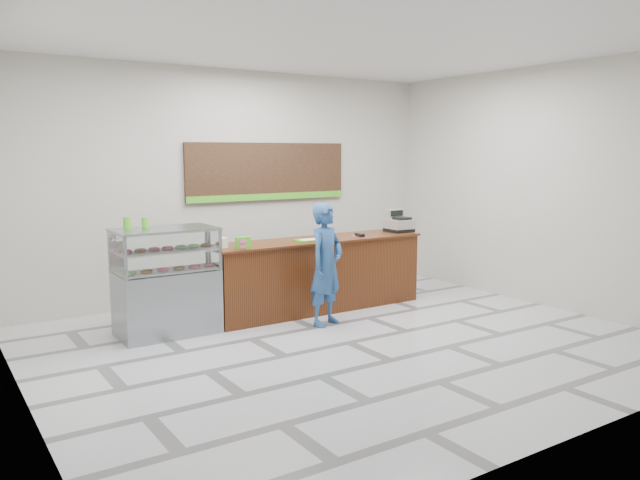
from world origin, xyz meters
TOP-DOWN VIEW (x-y plane):
  - floor at (0.00, 0.00)m, footprint 7.00×7.00m
  - back_wall at (0.00, 3.00)m, footprint 7.00×0.00m
  - ceiling at (0.00, 0.00)m, footprint 7.00×7.00m
  - sales_counter at (0.55, 1.55)m, footprint 3.26×0.76m
  - display_case at (-1.67, 1.55)m, footprint 1.22×0.72m
  - menu_board at (0.55, 2.96)m, footprint 2.80×0.06m
  - cash_register at (2.05, 1.53)m, footprint 0.37×0.38m
  - card_terminal at (1.22, 1.43)m, footprint 0.09×0.17m
  - serving_tray at (0.33, 1.45)m, footprint 0.33×0.25m
  - napkin_box at (-0.95, 1.55)m, footprint 0.18×0.18m
  - straw_cup at (-0.95, 1.62)m, footprint 0.09×0.09m
  - promo_box at (-0.75, 1.28)m, footprint 0.20×0.15m
  - donut_decal at (1.22, 1.49)m, footprint 0.15×0.15m
  - green_cup_left at (-2.07, 1.73)m, footprint 0.09×0.09m
  - green_cup_right at (-1.86, 1.70)m, footprint 0.09×0.09m
  - customer at (0.22, 0.82)m, footprint 0.68×0.57m

SIDE VIEW (x-z plane):
  - floor at x=0.00m, z-range 0.00..0.00m
  - sales_counter at x=0.55m, z-range 0.00..1.03m
  - display_case at x=-1.67m, z-range 0.01..1.34m
  - customer at x=0.22m, z-range 0.00..1.60m
  - donut_decal at x=1.22m, z-range 1.03..1.03m
  - serving_tray at x=0.33m, z-range 1.03..1.05m
  - card_terminal at x=1.22m, z-range 1.03..1.07m
  - straw_cup at x=-0.95m, z-range 1.03..1.16m
  - napkin_box at x=-0.95m, z-range 1.03..1.16m
  - promo_box at x=-0.75m, z-range 1.03..1.19m
  - cash_register at x=2.05m, z-range 0.99..1.33m
  - green_cup_right at x=-1.86m, z-range 1.33..1.47m
  - green_cup_left at x=-2.07m, z-range 1.33..1.47m
  - back_wall at x=0.00m, z-range -1.75..5.25m
  - menu_board at x=0.55m, z-range 1.48..2.38m
  - ceiling at x=0.00m, z-range 3.50..3.50m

